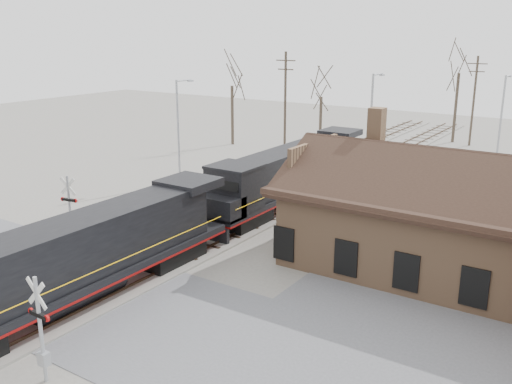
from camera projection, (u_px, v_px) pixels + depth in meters
ground at (93, 298)px, 26.33m from camera, size 140.00×140.00×0.00m
road at (93, 298)px, 26.32m from camera, size 60.00×9.00×0.03m
track_main at (267, 213)px, 38.35m from camera, size 3.40×90.00×0.24m
track_siding at (214, 203)px, 40.74m from camera, size 3.40×90.00×0.24m
depot at (434, 225)px, 28.96m from camera, size 15.20×9.31×7.90m
locomotive_lead at (63, 265)px, 24.56m from camera, size 2.80×18.79×4.17m
locomotive_trailing at (287, 175)px, 39.87m from camera, size 2.80×18.79×3.94m
crossbuck_near at (41, 334)px, 19.59m from camera, size 1.14×0.30×4.00m
crossbuck_far at (70, 212)px, 32.68m from camera, size 1.14×0.32×4.03m
streetlight_a at (179, 126)px, 45.01m from camera, size 0.25×2.04×8.25m
streetlight_b at (371, 127)px, 42.29m from camera, size 0.25×2.04×8.92m
streetlight_c at (501, 118)px, 48.55m from camera, size 0.25×2.04×8.34m
utility_pole_a at (285, 105)px, 53.07m from camera, size 2.00×0.24×10.09m
utility_pole_b at (474, 99)px, 59.97m from camera, size 2.00×0.24×9.42m
tree_a at (232, 76)px, 60.06m from camera, size 4.19×4.19×10.26m
tree_b at (322, 88)px, 58.24m from camera, size 3.57×3.57×8.74m
tree_c at (460, 61)px, 60.82m from camera, size 5.01×5.01×12.28m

